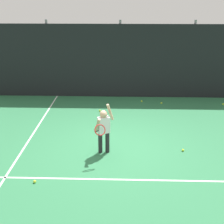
# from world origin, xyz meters

# --- Properties ---
(ground_plane) EXTENTS (20.00, 20.00, 0.00)m
(ground_plane) POSITION_xyz_m (0.00, 0.00, 0.00)
(ground_plane) COLOR #2D7247
(court_line_baseline) EXTENTS (9.00, 0.05, 0.00)m
(court_line_baseline) POSITION_xyz_m (0.00, -1.62, 0.00)
(court_line_baseline) COLOR white
(court_line_baseline) RESTS_ON ground
(court_line_sideline) EXTENTS (0.05, 9.00, 0.00)m
(court_line_sideline) POSITION_xyz_m (-2.61, 1.00, 0.00)
(court_line_sideline) COLOR white
(court_line_sideline) RESTS_ON ground
(back_fence_windscreen) EXTENTS (11.71, 0.08, 2.91)m
(back_fence_windscreen) POSITION_xyz_m (0.00, 4.29, 1.46)
(back_fence_windscreen) COLOR black
(back_fence_windscreen) RESTS_ON ground
(fence_post_1) EXTENTS (0.09, 0.09, 3.06)m
(fence_post_1) POSITION_xyz_m (-2.85, 4.35, 1.53)
(fence_post_1) COLOR slate
(fence_post_1) RESTS_ON ground
(fence_post_2) EXTENTS (0.09, 0.09, 3.06)m
(fence_post_2) POSITION_xyz_m (0.00, 4.35, 1.53)
(fence_post_2) COLOR slate
(fence_post_2) RESTS_ON ground
(fence_post_3) EXTENTS (0.09, 0.09, 3.06)m
(fence_post_3) POSITION_xyz_m (2.85, 4.35, 1.53)
(fence_post_3) COLOR slate
(fence_post_3) RESTS_ON ground
(tennis_player) EXTENTS (0.51, 0.80, 1.35)m
(tennis_player) POSITION_xyz_m (-0.39, -0.39, 0.73)
(tennis_player) COLOR #232326
(tennis_player) RESTS_ON ground
(tennis_ball_0) EXTENTS (0.07, 0.07, 0.07)m
(tennis_ball_0) POSITION_xyz_m (3.99, 3.39, 0.03)
(tennis_ball_0) COLOR #CCE033
(tennis_ball_0) RESTS_ON ground
(tennis_ball_1) EXTENTS (0.07, 0.07, 0.07)m
(tennis_ball_1) POSITION_xyz_m (1.63, 3.44, 0.03)
(tennis_ball_1) COLOR #CCE033
(tennis_ball_1) RESTS_ON ground
(tennis_ball_3) EXTENTS (0.07, 0.07, 0.07)m
(tennis_ball_3) POSITION_xyz_m (-1.86, -1.80, 0.03)
(tennis_ball_3) COLOR #CCE033
(tennis_ball_3) RESTS_ON ground
(tennis_ball_4) EXTENTS (0.07, 0.07, 0.07)m
(tennis_ball_4) POSITION_xyz_m (1.75, -0.26, 0.03)
(tennis_ball_4) COLOR #CCE033
(tennis_ball_4) RESTS_ON ground
(tennis_ball_5) EXTENTS (0.07, 0.07, 0.07)m
(tennis_ball_5) POSITION_xyz_m (0.88, 3.63, 0.03)
(tennis_ball_5) COLOR #CCE033
(tennis_ball_5) RESTS_ON ground
(tennis_ball_6) EXTENTS (0.07, 0.07, 0.07)m
(tennis_ball_6) POSITION_xyz_m (-0.70, 2.56, 0.03)
(tennis_ball_6) COLOR #CCE033
(tennis_ball_6) RESTS_ON ground
(tennis_ball_7) EXTENTS (0.07, 0.07, 0.07)m
(tennis_ball_7) POSITION_xyz_m (-0.34, 2.41, 0.03)
(tennis_ball_7) COLOR #CCE033
(tennis_ball_7) RESTS_ON ground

